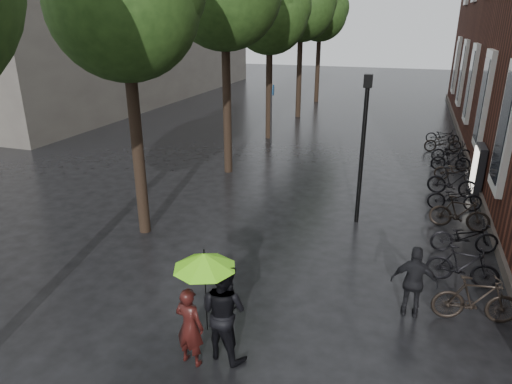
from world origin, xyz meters
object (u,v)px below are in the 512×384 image
at_px(pedestrian_walking, 414,282).
at_px(lamp_post, 363,136).
at_px(person_black, 224,311).
at_px(person_burgundy, 190,326).
at_px(ad_lightbox, 478,170).
at_px(parked_bicycles, 454,184).

bearing_deg(pedestrian_walking, lamp_post, -69.92).
bearing_deg(person_black, lamp_post, -87.82).
height_order(person_burgundy, pedestrian_walking, pedestrian_walking).
xyz_separation_m(pedestrian_walking, ad_lightbox, (1.99, 8.12, 0.11)).
distance_m(ad_lightbox, lamp_post, 5.48).
relative_size(person_black, parked_bicycles, 0.12).
distance_m(pedestrian_walking, ad_lightbox, 8.36).
bearing_deg(lamp_post, ad_lightbox, 45.25).
distance_m(parked_bicycles, ad_lightbox, 0.96).
relative_size(person_black, pedestrian_walking, 1.20).
bearing_deg(person_burgundy, lamp_post, -96.96).
relative_size(person_burgundy, lamp_post, 0.35).
bearing_deg(parked_bicycles, person_black, -113.94).
height_order(person_black, ad_lightbox, person_black).
distance_m(person_burgundy, lamp_post, 7.70).
distance_m(person_burgundy, parked_bicycles, 11.54).
relative_size(person_burgundy, person_black, 0.80).
height_order(parked_bicycles, lamp_post, lamp_post).
bearing_deg(lamp_post, parked_bicycles, 48.12).
bearing_deg(person_black, parked_bicycles, -98.92).
relative_size(person_black, lamp_post, 0.43).
distance_m(person_black, ad_lightbox, 11.69).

